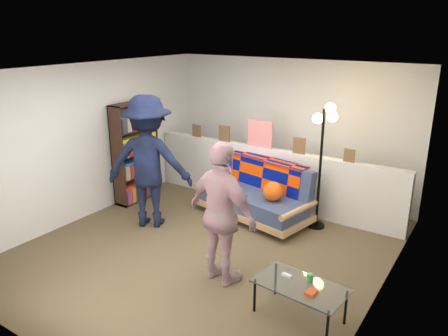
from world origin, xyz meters
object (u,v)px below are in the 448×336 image
object	(u,v)px
futon_sofa	(256,195)
coffee_table	(301,287)
person_right	(222,215)
person_left	(149,162)
floor_lamp	(324,141)
bookshelf	(136,155)

from	to	relation	value
futon_sofa	coffee_table	distance (m)	2.57
person_right	futon_sofa	bearing A→B (deg)	-59.98
coffee_table	person_right	distance (m)	1.18
coffee_table	person_left	world-z (taller)	person_left
floor_lamp	person_right	xyz separation A→B (m)	(-0.40, -2.05, -0.48)
coffee_table	person_right	size ratio (longest dim) A/B	0.57
bookshelf	coffee_table	world-z (taller)	bookshelf
person_left	person_right	distance (m)	1.94
bookshelf	person_right	size ratio (longest dim) A/B	0.99
floor_lamp	coffee_table	bearing A→B (deg)	-73.07
futon_sofa	coffee_table	xyz separation A→B (m)	(1.64, -1.98, -0.01)
person_left	person_right	bearing A→B (deg)	131.99
bookshelf	floor_lamp	bearing A→B (deg)	12.67
floor_lamp	person_left	size ratio (longest dim) A/B	0.95
bookshelf	floor_lamp	xyz separation A→B (m)	(3.08, 0.69, 0.54)
bookshelf	person_left	size ratio (longest dim) A/B	0.86
futon_sofa	person_left	size ratio (longest dim) A/B	1.00
futon_sofa	person_left	distance (m)	1.76
floor_lamp	person_left	bearing A→B (deg)	-148.84
bookshelf	person_right	world-z (taller)	person_right
futon_sofa	coffee_table	size ratio (longest dim) A/B	2.03
futon_sofa	bookshelf	xyz separation A→B (m)	(-2.11, -0.47, 0.43)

